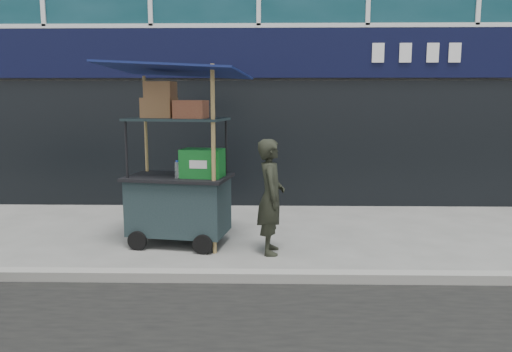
{
  "coord_description": "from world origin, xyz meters",
  "views": [
    {
      "loc": [
        0.16,
        -5.64,
        2.07
      ],
      "look_at": [
        0.01,
        1.2,
        1.0
      ],
      "focal_mm": 35.0,
      "sensor_mm": 36.0,
      "label": 1
    }
  ],
  "objects": [
    {
      "name": "curb",
      "position": [
        0.0,
        -0.2,
        0.06
      ],
      "size": [
        80.0,
        0.18,
        0.12
      ],
      "primitive_type": "cube",
      "color": "gray",
      "rests_on": "ground"
    },
    {
      "name": "vendor_man",
      "position": [
        0.21,
        0.89,
        0.77
      ],
      "size": [
        0.37,
        0.57,
        1.54
      ],
      "primitive_type": "imported",
      "rotation": [
        0.0,
        0.0,
        1.58
      ],
      "color": "black",
      "rests_on": "ground"
    },
    {
      "name": "vendor_cart",
      "position": [
        -1.07,
        1.27,
        0.9
      ],
      "size": [
        2.09,
        1.64,
        2.56
      ],
      "rotation": [
        0.0,
        0.0,
        -0.17
      ],
      "color": "#19272A",
      "rests_on": "ground"
    },
    {
      "name": "ground",
      "position": [
        0.0,
        0.0,
        0.0
      ],
      "size": [
        80.0,
        80.0,
        0.0
      ],
      "primitive_type": "plane",
      "color": "slate",
      "rests_on": "ground"
    }
  ]
}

